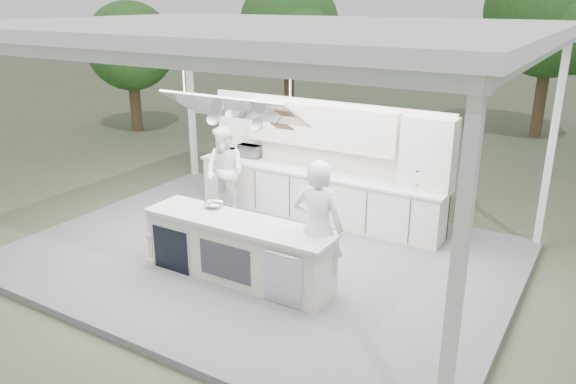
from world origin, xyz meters
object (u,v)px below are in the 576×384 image
Objects in this scene: back_counter at (316,194)px; head_chef at (318,229)px; sous_chef at (225,172)px; demo_island at (237,249)px.

head_chef is at bearing -61.13° from back_counter.
sous_chef is at bearing -154.38° from back_counter.
head_chef is at bearing -25.48° from sous_chef.
demo_island and back_counter have the same top height.
sous_chef reaches higher than back_counter.
head_chef is (1.43, -2.60, 0.53)m from back_counter.
back_counter is 1.82m from sous_chef.
back_counter is at bearing -72.20° from head_chef.
head_chef is at bearing 9.56° from demo_island.
demo_island is 1.53× the size of head_chef.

